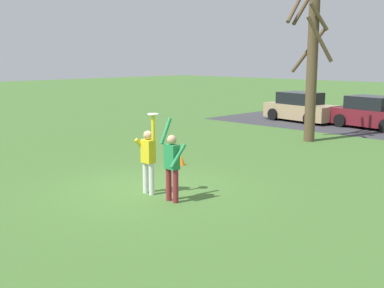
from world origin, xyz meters
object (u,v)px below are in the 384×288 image
field_cone_orange (181,160)px  bare_tree_tall (312,58)px  person_catcher (148,157)px  frisbee_disc (153,114)px  parked_car_maroon (373,114)px  person_defender (172,162)px  parked_car_tan (301,108)px

field_cone_orange → bare_tree_tall: bearing=86.5°
person_catcher → frisbee_disc: 1.13m
person_catcher → parked_car_maroon: bearing=97.4°
person_catcher → person_defender: bearing=-0.0°
person_defender → frisbee_disc: bearing=0.0°
person_defender → parked_car_maroon: bearing=-79.2°
bare_tree_tall → field_cone_orange: bare_tree_tall is taller
parked_car_tan → field_cone_orange: (3.34, -12.43, -0.57)m
person_defender → frisbee_disc: (-0.72, 0.04, 1.11)m
parked_car_tan → parked_car_maroon: (4.01, 0.13, 0.00)m
parked_car_tan → bare_tree_tall: bearing=-47.0°
parked_car_maroon → bare_tree_tall: 6.16m
field_cone_orange → person_defender: bearing=-47.2°
person_defender → person_catcher: bearing=0.0°
person_catcher → parked_car_maroon: size_ratio=0.48×
person_catcher → parked_car_tan: (-5.18, 15.39, -0.25)m
parked_car_tan → bare_tree_tall: size_ratio=0.67×
person_catcher → bare_tree_tall: size_ratio=0.33×
frisbee_disc → field_cone_orange: 4.10m
parked_car_tan → field_cone_orange: 12.89m
parked_car_tan → parked_car_maroon: same height
frisbee_disc → parked_car_tan: 16.38m
parked_car_maroon → field_cone_orange: (-0.67, -12.56, -0.57)m
frisbee_disc → bare_tree_tall: bare_tree_tall is taller
person_defender → bare_tree_tall: bare_tree_tall is taller
parked_car_maroon → bare_tree_tall: bearing=-84.4°
person_catcher → parked_car_maroon: 15.57m
parked_car_tan → parked_car_maroon: bearing=9.9°
parked_car_maroon → field_cone_orange: parked_car_maroon is taller
person_defender → frisbee_disc: 1.32m
person_defender → parked_car_tan: bearing=-65.3°
person_defender → parked_car_tan: size_ratio=0.47×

